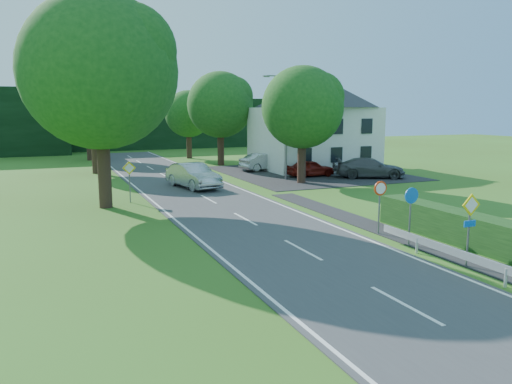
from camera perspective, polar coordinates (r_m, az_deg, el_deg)
name	(u,v)px	position (r m, az deg, el deg)	size (l,w,h in m)	color
road	(231,212)	(26.65, -2.84, -2.28)	(7.00, 80.00, 0.04)	#3C3C3F
parking_pad	(310,173)	(43.31, 6.17, 2.19)	(14.00, 16.00, 0.04)	black
line_edge_left	(171,216)	(25.74, -9.66, -2.77)	(0.12, 80.00, 0.01)	white
line_edge_right	(286,207)	(27.91, 3.43, -1.70)	(0.12, 80.00, 0.01)	white
line_centre	(231,211)	(26.65, -2.84, -2.23)	(0.12, 80.00, 0.01)	white
tree_main	(101,102)	(28.67, -17.31, 9.80)	(9.40, 9.40, 11.64)	#154916
tree_left_far	(94,123)	(44.71, -18.05, 7.50)	(7.00, 7.00, 8.58)	#154916
tree_right_far	(220,119)	(49.19, -4.09, 8.36)	(7.40, 7.40, 9.09)	#154916
tree_left_back	(88,123)	(56.71, -18.63, 7.52)	(6.60, 6.60, 8.07)	#154916
tree_right_back	(189,124)	(56.56, -7.70, 7.66)	(6.20, 6.20, 7.56)	#154916
tree_right_mid	(302,125)	(36.93, 5.30, 7.62)	(7.00, 7.00, 8.58)	#154916
treeline_right	(172,123)	(72.55, -9.54, 7.75)	(30.00, 5.00, 7.00)	black
house_white	(314,121)	(46.58, 6.62, 8.10)	(10.60, 8.40, 8.60)	silver
streetlight	(285,122)	(38.50, 3.30, 7.97)	(2.03, 0.18, 8.00)	slate
sign_priority_right	(470,216)	(18.58, 23.27, -2.59)	(0.78, 0.09, 2.59)	slate
sign_roundabout	(411,205)	(20.74, 17.28, -1.41)	(0.64, 0.08, 2.37)	slate
sign_speed_limit	(380,195)	(22.25, 14.00, -0.30)	(0.64, 0.11, 2.37)	slate
sign_priority_left	(129,174)	(30.06, -14.28, 2.05)	(0.78, 0.09, 2.44)	slate
moving_car	(193,176)	(34.80, -7.20, 1.87)	(1.81, 5.20, 1.71)	#AFAFB4
motorcycle	(171,176)	(37.99, -9.69, 1.81)	(0.59, 1.70, 0.89)	black
parked_car_red	(310,168)	(40.81, 6.24, 2.72)	(1.58, 3.93, 1.34)	maroon
parked_car_silver_a	(265,162)	(44.68, 1.04, 3.48)	(1.62, 4.64, 1.53)	#ACACB0
parked_car_grey	(370,168)	(40.83, 12.93, 2.71)	(2.20, 5.40, 1.57)	#4B4C50
parked_car_silver_b	(339,163)	(45.53, 9.46, 3.33)	(2.19, 4.74, 1.32)	#AFAFB6
parasol	(289,160)	(44.48, 3.78, 3.70)	(2.12, 2.16, 1.94)	red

